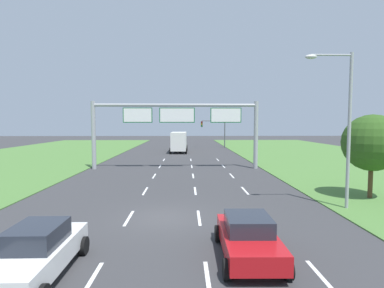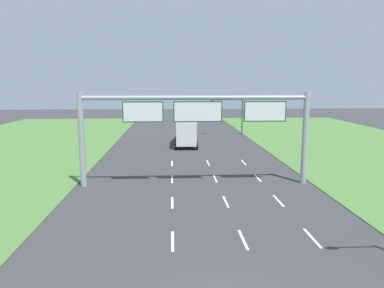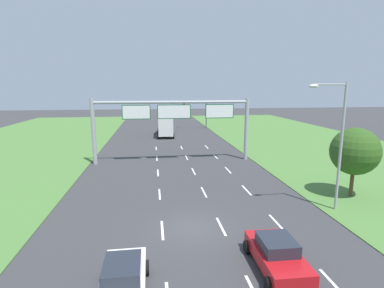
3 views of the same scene
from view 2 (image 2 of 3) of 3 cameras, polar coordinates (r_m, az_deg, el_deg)
The scene contains 6 objects.
lane_dashes_inner_left at distance 16.31m, azimuth -2.93°, elevation -18.80°, with size 0.14×44.40×0.01m.
lane_dashes_inner_right at distance 16.68m, azimuth 9.83°, elevation -18.26°, with size 0.14×44.40×0.01m.
lane_dashes_slip at distance 17.75m, azimuth 21.43°, elevation -17.02°, with size 0.14×44.40×0.01m.
box_truck at distance 46.59m, azimuth -0.95°, elevation 2.02°, with size 2.82×8.52×3.31m.
sign_gantry at distance 27.88m, azimuth 0.85°, elevation 3.71°, with size 17.24×0.44×7.00m.
traffic_light_mast at distance 55.60m, azimuth 5.71°, elevation 5.32°, with size 4.76×0.49×5.60m.
Camera 2 is at (-1.75, -11.39, 7.69)m, focal length 35.00 mm.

